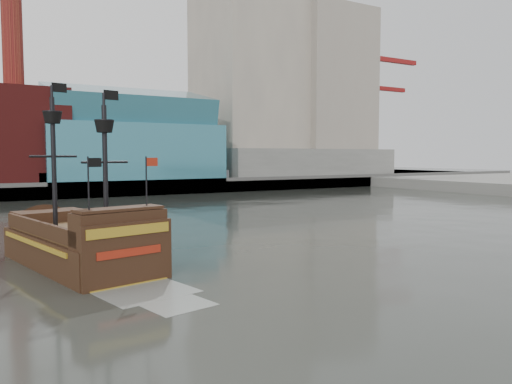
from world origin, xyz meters
TOP-DOWN VIEW (x-y plane):
  - ground at (0.00, 0.00)m, footprint 400.00×400.00m
  - promenade_far at (0.00, 92.00)m, footprint 220.00×60.00m
  - seawall at (0.00, 62.50)m, footprint 220.00×1.00m
  - skyline at (5.21, 84.56)m, footprint 149.00×45.00m
  - crane_a at (78.63, 82.00)m, footprint 22.50×4.00m
  - crane_b at (88.23, 92.00)m, footprint 19.10×4.00m
  - pirate_ship at (-10.05, 12.98)m, footprint 7.72×16.40m

SIDE VIEW (x-z plane):
  - ground at x=0.00m, z-range 0.00..0.00m
  - promenade_far at x=0.00m, z-range 0.00..2.00m
  - pirate_ship at x=-10.05m, z-range -4.83..6.98m
  - seawall at x=0.00m, z-range 0.00..2.60m
  - crane_b at x=88.23m, z-range 2.45..28.70m
  - crane_a at x=78.63m, z-range 2.99..35.24m
  - skyline at x=5.21m, z-range -6.45..55.55m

